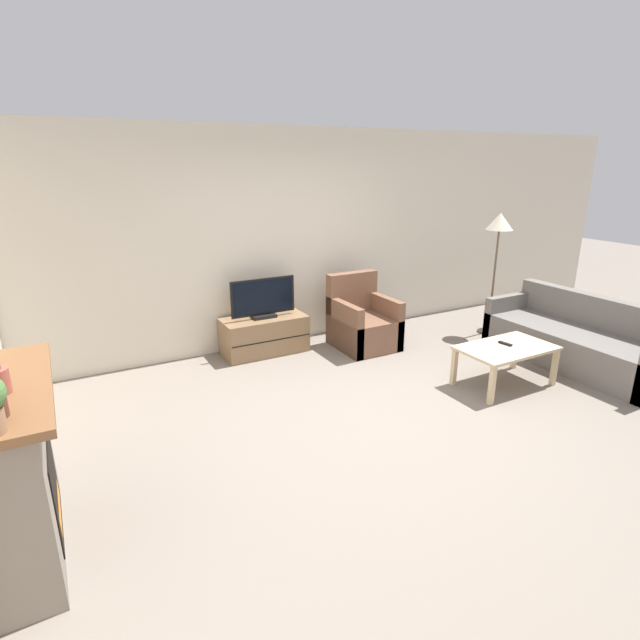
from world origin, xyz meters
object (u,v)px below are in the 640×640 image
Objects in this scene: remote at (505,344)px; floor_lamp at (499,229)px; armchair at (362,324)px; tv_stand at (264,335)px; coffee_table at (506,351)px; couch at (578,342)px; fireplace at (14,471)px; tv at (263,300)px.

floor_lamp is at bearing 40.02° from remote.
floor_lamp reaches higher than armchair.
coffee_table is at bearing -48.50° from tv_stand.
couch is at bearing 0.17° from coffee_table.
tv_stand is 1.13× the size of armchair.
remote is 0.09× the size of floor_lamp.
armchair reaches higher than couch.
coffee_table is (0.68, -1.71, 0.08)m from armchair.
tv_stand is 1.26m from armchair.
fireplace is 0.81× the size of floor_lamp.
couch is 1.26× the size of floor_lamp.
floor_lamp is (1.14, 1.26, 0.99)m from remote.
fireplace is at bearing -177.08° from couch.
remote is at bearing 56.55° from coffee_table.
coffee_table is at bearing -68.47° from armchair.
tv_stand is at bearing 131.50° from coffee_table.
couch is 1.75m from floor_lamp.
tv is at bearing -90.00° from tv_stand.
tv_stand is 0.63× the size of floor_lamp.
tv reaches higher than remote.
fireplace is 3.53m from tv_stand.
remote is at bearing -47.25° from tv.
armchair is 0.56× the size of floor_lamp.
tv is 0.89× the size of armchair.
tv_stand is at bearing 42.99° from fireplace.
floor_lamp is at bearing -12.25° from armchair.
coffee_table is at bearing -131.28° from remote.
coffee_table is (1.87, -2.11, 0.15)m from tv_stand.
fireplace is 1.44× the size of armchair.
fireplace reaches higher than tv_stand.
armchair is 1.81m from remote.
tv is at bearing 165.32° from floor_lamp.
floor_lamp is (-0.04, 1.31, 1.16)m from couch.
tv_stand is 3.37m from floor_lamp.
fireplace is at bearing -176.32° from coffee_table.
fireplace is 8.62× the size of remote.
coffee_table is at bearing -131.85° from floor_lamp.
tv_stand is 2.82m from coffee_table.
tv is 0.40× the size of couch.
coffee_table is 0.49× the size of couch.
couch reaches higher than remote.
fireplace is 1.62× the size of tv.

